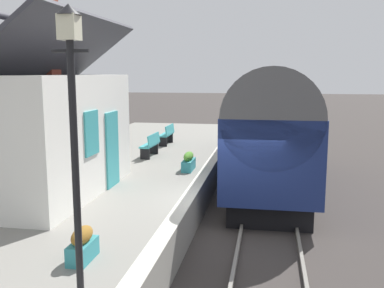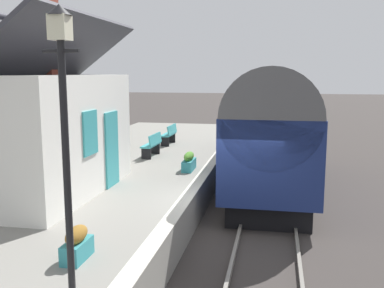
% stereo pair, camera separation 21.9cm
% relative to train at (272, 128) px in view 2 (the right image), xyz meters
% --- Properties ---
extents(ground_plane, '(160.00, 160.00, 0.00)m').
position_rel_train_xyz_m(ground_plane, '(-4.69, 0.90, -2.22)').
color(ground_plane, '#383330').
extents(platform, '(32.00, 6.74, 0.98)m').
position_rel_train_xyz_m(platform, '(-4.69, 5.27, -1.73)').
color(platform, gray).
rests_on(platform, ground).
extents(platform_edge_coping, '(32.00, 0.36, 0.02)m').
position_rel_train_xyz_m(platform_edge_coping, '(-4.69, 2.08, -1.23)').
color(platform_edge_coping, beige).
rests_on(platform_edge_coping, platform).
extents(rail_near, '(52.00, 0.08, 0.14)m').
position_rel_train_xyz_m(rail_near, '(-4.69, -0.72, -2.15)').
color(rail_near, gray).
rests_on(rail_near, ground).
extents(rail_far, '(52.00, 0.08, 0.14)m').
position_rel_train_xyz_m(rail_far, '(-4.69, 0.72, -2.15)').
color(rail_far, gray).
rests_on(rail_far, ground).
extents(train, '(9.82, 2.73, 4.32)m').
position_rel_train_xyz_m(train, '(0.00, 0.00, 0.00)').
color(train, black).
rests_on(train, ground).
extents(station_building, '(5.77, 3.89, 5.69)m').
position_rel_train_xyz_m(station_building, '(-5.24, 6.21, 0.46)').
color(station_building, white).
rests_on(station_building, platform).
extents(bench_mid_platform, '(1.41, 0.47, 0.88)m').
position_rel_train_xyz_m(bench_mid_platform, '(0.18, 4.48, -0.76)').
color(bench_mid_platform, teal).
rests_on(bench_mid_platform, platform).
extents(bench_near_building, '(1.41, 0.45, 0.88)m').
position_rel_train_xyz_m(bench_near_building, '(3.09, 4.53, -0.76)').
color(bench_near_building, teal).
rests_on(bench_near_building, platform).
extents(planter_under_sign, '(0.96, 0.32, 0.61)m').
position_rel_train_xyz_m(planter_under_sign, '(-1.88, 2.65, -0.95)').
color(planter_under_sign, teal).
rests_on(planter_under_sign, platform).
extents(planter_bench_right, '(0.71, 0.32, 0.59)m').
position_rel_train_xyz_m(planter_bench_right, '(-9.11, 3.15, -0.95)').
color(planter_bench_right, teal).
rests_on(planter_bench_right, platform).
extents(planter_edge_near, '(0.63, 0.63, 0.86)m').
position_rel_train_xyz_m(planter_edge_near, '(1.61, 6.74, -0.81)').
color(planter_edge_near, gray).
rests_on(planter_edge_near, platform).
extents(planter_edge_far, '(0.89, 0.32, 0.58)m').
position_rel_train_xyz_m(planter_edge_far, '(2.97, 7.96, -0.96)').
color(planter_edge_far, gray).
rests_on(planter_edge_far, platform).
extents(lamp_post_platform, '(0.32, 0.50, 4.03)m').
position_rel_train_xyz_m(lamp_post_platform, '(-10.41, 2.60, 1.54)').
color(lamp_post_platform, black).
rests_on(lamp_post_platform, platform).
extents(tree_far_right, '(2.83, 2.79, 6.22)m').
position_rel_train_xyz_m(tree_far_right, '(7.90, 14.79, 2.30)').
color(tree_far_right, '#4C3828').
rests_on(tree_far_right, ground).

